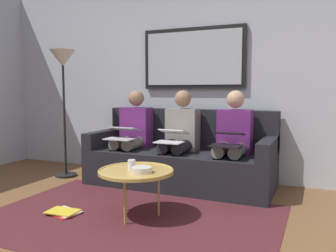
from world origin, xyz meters
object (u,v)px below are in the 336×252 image
object	(u,v)px
coffee_table	(136,171)
person_left	(233,138)
bowl	(142,170)
cup	(132,165)
person_middle	(180,135)
magazine_stack	(63,212)
person_right	(133,132)
laptop_black	(227,139)
framed_mirror	(193,58)
standing_lamp	(63,72)
laptop_silver	(123,133)
couch	(182,159)
laptop_white	(172,136)

from	to	relation	value
coffee_table	person_left	distance (m)	1.31
bowl	cup	bearing A→B (deg)	-25.28
person_middle	magazine_stack	xyz separation A→B (m)	(0.61, 1.36, -0.59)
coffee_table	person_middle	bearing A→B (deg)	-88.13
coffee_table	magazine_stack	xyz separation A→B (m)	(0.65, 0.21, -0.40)
cup	person_right	bearing A→B (deg)	-61.15
laptop_black	person_middle	bearing A→B (deg)	-21.02
framed_mirror	standing_lamp	xyz separation A→B (m)	(1.55, 0.66, -0.18)
magazine_stack	standing_lamp	xyz separation A→B (m)	(0.94, -1.16, 1.35)
framed_mirror	magazine_stack	xyz separation A→B (m)	(0.61, 1.82, -1.53)
laptop_silver	magazine_stack	world-z (taller)	laptop_silver
cup	standing_lamp	world-z (taller)	standing_lamp
laptop_black	couch	bearing A→B (deg)	-26.18
cup	bowl	xyz separation A→B (m)	(-0.14, 0.06, -0.02)
laptop_silver	coffee_table	bearing A→B (deg)	126.87
cup	framed_mirror	bearing A→B (deg)	-90.30
framed_mirror	laptop_silver	size ratio (longest dim) A/B	3.95
person_left	laptop_black	bearing A→B (deg)	90.00
standing_lamp	laptop_white	bearing A→B (deg)	178.28
couch	cup	world-z (taller)	couch
person_middle	person_right	distance (m)	0.64
person_right	laptop_black	bearing A→B (deg)	169.12
bowl	magazine_stack	distance (m)	0.87
person_left	standing_lamp	bearing A→B (deg)	5.19
couch	bowl	distance (m)	1.29
person_middle	laptop_white	bearing A→B (deg)	90.00
coffee_table	laptop_white	size ratio (longest dim) A/B	2.01
bowl	laptop_black	world-z (taller)	laptop_black
standing_lamp	laptop_silver	bearing A→B (deg)	177.06
person_left	cup	bearing A→B (deg)	60.51
standing_lamp	bowl	bearing A→B (deg)	148.91
couch	person_middle	world-z (taller)	person_middle
laptop_white	coffee_table	bearing A→B (deg)	92.37
framed_mirror	person_middle	xyz separation A→B (m)	(0.00, 0.46, -0.94)
bowl	magazine_stack	size ratio (longest dim) A/B	0.54
bowl	person_middle	distance (m)	1.23
bowl	laptop_black	bearing A→B (deg)	-117.93
person_right	standing_lamp	bearing A→B (deg)	12.33
laptop_black	magazine_stack	bearing A→B (deg)	41.74
laptop_black	cup	bearing A→B (deg)	54.25
couch	bowl	xyz separation A→B (m)	(-0.13, 1.28, 0.14)
couch	framed_mirror	size ratio (longest dim) A/B	1.61
person_right	coffee_table	bearing A→B (deg)	120.53
cup	standing_lamp	size ratio (longest dim) A/B	0.05
person_right	laptop_silver	world-z (taller)	person_right
couch	laptop_white	bearing A→B (deg)	90.00
person_left	framed_mirror	bearing A→B (deg)	-35.52
couch	standing_lamp	distance (m)	1.90
bowl	standing_lamp	size ratio (longest dim) A/B	0.11
bowl	laptop_black	size ratio (longest dim) A/B	0.50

